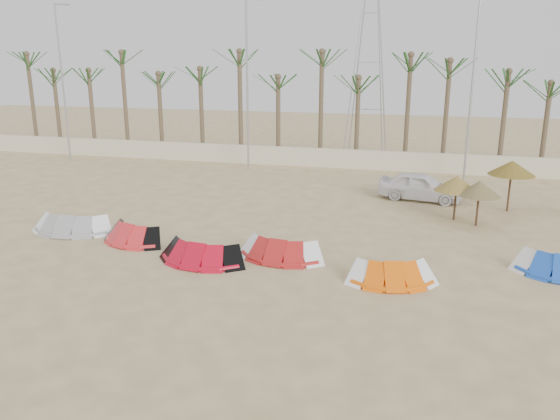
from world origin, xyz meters
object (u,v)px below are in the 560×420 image
(kite_red_left, at_px, (135,231))
(parasol_right, at_px, (512,168))
(kite_red_right, at_px, (282,246))
(kite_orange, at_px, (393,270))
(parasol_left, at_px, (457,184))
(kite_grey, at_px, (76,222))
(car, at_px, (421,186))
(parasol_mid, at_px, (480,188))
(kite_red_mid, at_px, (204,250))

(kite_red_left, distance_m, parasol_right, 17.93)
(kite_red_right, relative_size, kite_orange, 1.06)
(kite_red_left, height_order, parasol_right, parasol_right)
(kite_red_left, relative_size, kite_orange, 1.01)
(parasol_right, bearing_deg, parasol_left, -139.22)
(kite_grey, height_order, car, car)
(kite_grey, distance_m, parasol_mid, 17.89)
(kite_red_right, xyz_separation_m, parasol_mid, (7.45, 6.18, 1.31))
(kite_red_left, relative_size, parasol_mid, 1.54)
(kite_red_right, xyz_separation_m, kite_orange, (4.23, -1.28, -0.00))
(kite_red_left, distance_m, parasol_left, 14.54)
(kite_red_left, relative_size, kite_red_right, 0.95)
(kite_red_right, bearing_deg, kite_grey, 175.24)
(kite_orange, height_order, car, car)
(kite_red_right, distance_m, parasol_mid, 9.77)
(kite_grey, distance_m, kite_red_mid, 7.10)
(kite_grey, bearing_deg, parasol_right, 24.01)
(kite_orange, bearing_deg, parasol_left, 74.36)
(parasol_left, height_order, parasol_mid, parasol_left)
(kite_grey, relative_size, parasol_mid, 1.73)
(parasol_left, bearing_deg, kite_orange, -105.64)
(kite_orange, xyz_separation_m, parasol_right, (4.89, 10.40, 1.76))
(kite_orange, bearing_deg, parasol_mid, 66.65)
(kite_orange, xyz_separation_m, car, (0.67, 11.57, 0.33))
(parasol_left, relative_size, car, 0.48)
(kite_red_left, distance_m, kite_red_mid, 3.88)
(kite_red_left, height_order, kite_orange, same)
(car, bearing_deg, kite_grey, 132.97)
(kite_grey, height_order, kite_orange, same)
(kite_grey, height_order, parasol_left, parasol_left)
(kite_red_right, distance_m, car, 11.39)
(parasol_mid, xyz_separation_m, parasol_right, (1.67, 2.94, 0.45))
(kite_red_mid, bearing_deg, kite_orange, -1.33)
(kite_orange, height_order, parasol_left, parasol_left)
(parasol_left, bearing_deg, kite_red_left, -152.71)
(parasol_mid, bearing_deg, kite_red_left, -156.68)
(kite_grey, relative_size, kite_red_right, 1.06)
(parasol_mid, bearing_deg, parasol_left, 143.77)
(parasol_left, height_order, car, parasol_left)
(parasol_mid, height_order, parasol_right, parasol_right)
(kite_orange, distance_m, parasol_left, 8.57)
(kite_red_mid, xyz_separation_m, parasol_mid, (10.17, 7.30, 1.31))
(kite_grey, bearing_deg, kite_red_left, -10.03)
(kite_red_left, xyz_separation_m, parasol_right, (15.47, 8.89, 1.76))
(kite_grey, bearing_deg, parasol_mid, 17.56)
(kite_grey, bearing_deg, kite_red_right, -4.76)
(kite_grey, bearing_deg, kite_orange, -8.57)
(parasol_left, height_order, parasol_right, parasol_right)
(kite_grey, distance_m, kite_red_right, 9.59)
(kite_red_left, distance_m, kite_orange, 10.69)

